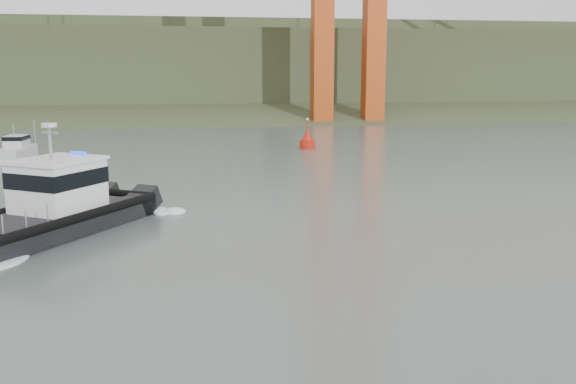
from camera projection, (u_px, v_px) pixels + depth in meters
The scene contains 5 objects.
ground at pixel (271, 300), 22.35m from camera, with size 400.00×400.00×0.00m, color #505F5A.
headlands at pixel (195, 76), 142.81m from camera, with size 500.00×105.36×27.12m.
patrol_boat at pixel (54, 204), 31.61m from camera, with size 9.75×11.92×5.58m.
motorboat at pixel (16, 150), 57.82m from camera, with size 2.56×6.39×3.44m.
nav_buoy at pixel (307, 140), 66.29m from camera, with size 1.62×1.62×3.36m.
Camera 1 is at (-2.83, -21.09, 7.81)m, focal length 40.00 mm.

